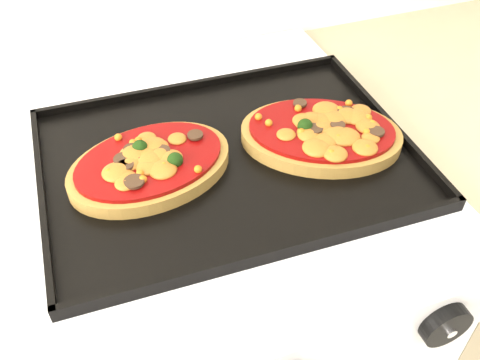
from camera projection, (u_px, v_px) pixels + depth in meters
name	position (u px, v px, depth m)	size (l,w,h in m)	color
stove	(214.00, 326.00, 1.07)	(0.60, 0.60, 0.91)	silver
knob_right	(445.00, 325.00, 0.62)	(0.06, 0.06, 0.02)	black
baking_tray	(228.00, 156.00, 0.74)	(0.51, 0.37, 0.02)	black
pizza_left	(150.00, 163.00, 0.71)	(0.22, 0.15, 0.03)	olive
pizza_right	(321.00, 133.00, 0.76)	(0.23, 0.16, 0.03)	olive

